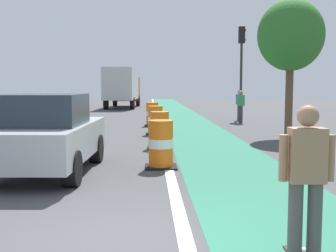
% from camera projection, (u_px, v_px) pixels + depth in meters
% --- Properties ---
extents(ground_plane, '(100.00, 100.00, 0.00)m').
position_uv_depth(ground_plane, '(111.00, 245.00, 5.10)').
color(ground_plane, '#424244').
extents(bike_lane_strip, '(2.50, 80.00, 0.01)m').
position_uv_depth(bike_lane_strip, '(198.00, 132.00, 17.14)').
color(bike_lane_strip, '#286B51').
rests_on(bike_lane_strip, ground).
extents(lane_divider_stripe, '(0.20, 80.00, 0.01)m').
position_uv_depth(lane_divider_stripe, '(160.00, 133.00, 17.07)').
color(lane_divider_stripe, silver).
rests_on(lane_divider_stripe, ground).
extents(skateboarder_on_lane, '(0.57, 0.81, 1.69)m').
position_uv_depth(skateboarder_on_lane, '(306.00, 181.00, 4.39)').
color(skateboarder_on_lane, black).
rests_on(skateboarder_on_lane, ground).
extents(parked_sedan_nearest, '(2.09, 4.19, 1.70)m').
position_uv_depth(parked_sedan_nearest, '(46.00, 135.00, 9.15)').
color(parked_sedan_nearest, '#9EA0A5').
rests_on(parked_sedan_nearest, ground).
extents(traffic_barrel_front, '(0.73, 0.73, 1.09)m').
position_uv_depth(traffic_barrel_front, '(161.00, 145.00, 9.81)').
color(traffic_barrel_front, orange).
rests_on(traffic_barrel_front, ground).
extents(traffic_barrel_mid, '(0.73, 0.73, 1.09)m').
position_uv_depth(traffic_barrel_mid, '(160.00, 130.00, 12.97)').
color(traffic_barrel_mid, orange).
rests_on(traffic_barrel_mid, ground).
extents(traffic_barrel_back, '(0.73, 0.73, 1.09)m').
position_uv_depth(traffic_barrel_back, '(155.00, 120.00, 16.48)').
color(traffic_barrel_back, orange).
rests_on(traffic_barrel_back, ground).
extents(traffic_barrel_far, '(0.73, 0.73, 1.09)m').
position_uv_depth(traffic_barrel_far, '(152.00, 114.00, 19.93)').
color(traffic_barrel_far, orange).
rests_on(traffic_barrel_far, ground).
extents(delivery_truck_down_block, '(2.75, 7.72, 3.23)m').
position_uv_depth(delivery_truck_down_block, '(123.00, 85.00, 35.43)').
color(delivery_truck_down_block, beige).
rests_on(delivery_truck_down_block, ground).
extents(traffic_light_corner, '(0.41, 0.32, 5.10)m').
position_uv_depth(traffic_light_corner, '(242.00, 56.00, 23.85)').
color(traffic_light_corner, '#2D2D2D').
rests_on(traffic_light_corner, ground).
extents(pedestrian_crossing, '(0.34, 0.20, 1.61)m').
position_uv_depth(pedestrian_crossing, '(241.00, 106.00, 21.22)').
color(pedestrian_crossing, '#33333D').
rests_on(pedestrian_crossing, ground).
extents(pedestrian_waiting, '(0.34, 0.20, 1.61)m').
position_uv_depth(pedestrian_waiting, '(239.00, 104.00, 22.94)').
color(pedestrian_waiting, '#33333D').
rests_on(pedestrian_waiting, ground).
extents(street_tree_sidewalk, '(2.40, 2.40, 5.00)m').
position_uv_depth(street_tree_sidewalk, '(291.00, 36.00, 15.60)').
color(street_tree_sidewalk, brown).
rests_on(street_tree_sidewalk, ground).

